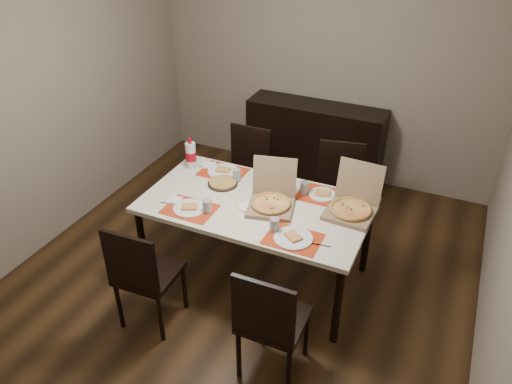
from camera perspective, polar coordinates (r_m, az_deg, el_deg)
ground at (r=4.50m, az=-1.06°, el=-9.00°), size 3.80×4.00×0.02m
room_walls at (r=3.97m, az=1.44°, el=14.34°), size 3.84×4.02×2.62m
sideboard at (r=5.63m, az=6.69°, el=5.57°), size 1.50×0.40×0.90m
dining_table at (r=4.03m, az=0.00°, el=-2.01°), size 1.80×1.00×0.75m
chair_near_left at (r=3.78m, az=-12.82°, el=-9.00°), size 0.44×0.44×0.93m
chair_near_right at (r=3.35m, az=1.59°, el=-14.45°), size 0.42×0.42×0.93m
chair_far_left at (r=4.93m, az=-1.17°, el=2.53°), size 0.42×0.42×0.93m
chair_far_right at (r=4.70m, az=9.33°, el=0.47°), size 0.49×0.49×0.93m
setting_near_left at (r=3.94m, az=-7.29°, el=-1.73°), size 0.46×0.30×0.11m
setting_near_right at (r=3.62m, az=3.75°, el=-4.91°), size 0.47×0.30×0.11m
setting_far_left at (r=4.39m, az=-3.60°, el=2.35°), size 0.46×0.30×0.11m
setting_far_right at (r=4.11m, az=7.01°, el=-0.08°), size 0.48×0.30×0.11m
napkin_loose at (r=3.93m, az=-1.14°, el=-1.72°), size 0.15×0.16×0.02m
pizza_box_center at (r=3.92m, az=1.78°, el=-0.96°), size 0.43×0.46×0.35m
pizza_box_right at (r=3.92m, az=10.92°, el=-1.61°), size 0.38×0.42×0.36m
faina_plate at (r=4.24m, az=-3.82°, el=1.04°), size 0.26×0.26×0.03m
dip_bowl at (r=4.06m, az=2.88°, el=-0.43°), size 0.13×0.13×0.03m
soda_bottle at (r=4.47m, az=-7.45°, el=4.18°), size 0.10×0.10×0.29m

